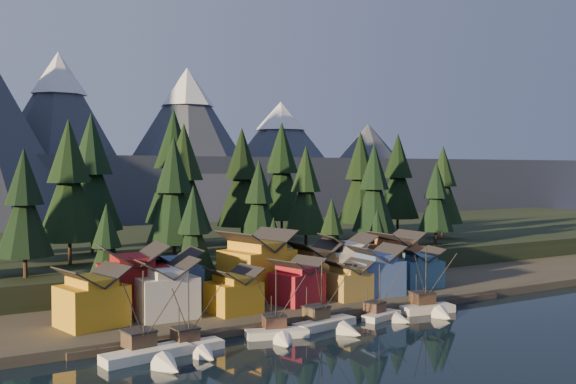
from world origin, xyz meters
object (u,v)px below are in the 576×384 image
boat_4 (386,308)px  house_front_1 (165,286)px  boat_0 (151,344)px  boat_2 (279,324)px  house_back_0 (132,277)px  boat_3 (330,316)px  house_front_0 (92,295)px  house_back_1 (174,276)px  boat_1 (194,337)px  boat_5 (431,299)px

boat_4 → house_front_1: 36.15m
boat_0 → boat_2: 19.70m
boat_4 → house_back_0: house_back_0 is taller
boat_3 → house_front_0: (-32.78, 14.74, 4.01)m
boat_3 → boat_4: bearing=-6.3°
boat_4 → house_back_0: size_ratio=0.91×
boat_3 → house_back_1: bearing=117.6°
boat_1 → boat_2: 13.37m
house_back_0 → boat_1: bearing=-79.6°
house_back_0 → house_front_0: bearing=-139.2°
boat_5 → boat_3: bearing=-169.9°
boat_4 → house_front_1: size_ratio=1.08×
boat_0 → house_back_1: boat_0 is taller
house_back_0 → boat_0: bearing=-95.7°
boat_1 → house_back_1: bearing=70.7°
boat_2 → house_back_0: bearing=141.8°
boat_5 → house_front_0: (-53.78, 14.67, 3.66)m
boat_2 → boat_5: bearing=17.6°
boat_2 → boat_5: size_ratio=0.90×
boat_1 → boat_4: boat_1 is taller
boat_0 → boat_3: bearing=-4.0°
boat_3 → house_back_0: bearing=131.8°
boat_1 → house_front_0: 19.09m
house_front_0 → house_front_1: (11.31, -0.03, 0.23)m
boat_3 → boat_5: 21.01m
boat_3 → boat_4: boat_3 is taller
boat_2 → house_front_1: size_ratio=1.20×
house_back_1 → boat_4: bearing=-32.6°
boat_0 → boat_4: bearing=-4.3°
boat_4 → boat_5: boat_5 is taller
house_front_1 → house_back_0: 6.66m
boat_3 → boat_1: bearing=173.8°
house_front_1 → house_back_0: bearing=122.3°
boat_4 → house_back_1: house_back_1 is taller
boat_1 → house_back_1: (6.10, 23.91, 4.35)m
boat_3 → boat_2: bearing=175.8°
house_front_1 → house_back_1: (4.51, 8.00, 0.12)m
boat_0 → boat_2: boat_0 is taller
boat_2 → boat_3: (9.69, 0.83, 0.01)m
boat_5 → house_back_1: (-37.96, 22.65, 4.00)m
boat_4 → house_front_1: (-32.97, 14.15, 4.37)m
boat_2 → house_front_1: bearing=143.1°
boat_4 → house_front_0: bearing=145.9°
boat_3 → house_front_1: bearing=136.4°
house_back_1 → house_back_0: bearing=-157.9°
boat_4 → house_back_0: 41.82m
boat_0 → house_front_1: (7.88, 16.80, 4.07)m
boat_1 → house_back_0: bearing=90.1°
boat_0 → house_front_1: size_ratio=1.44×
boat_2 → house_back_0: 26.59m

